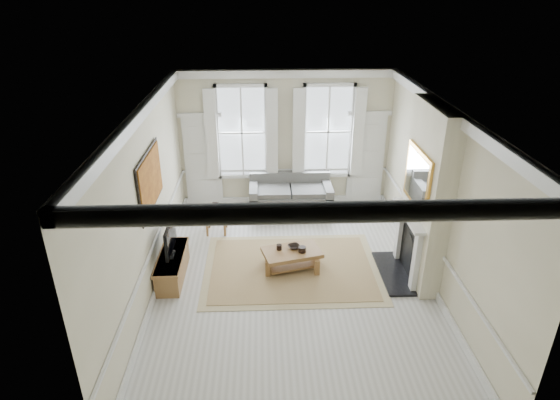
{
  "coord_description": "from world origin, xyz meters",
  "views": [
    {
      "loc": [
        -0.55,
        -7.44,
        5.3
      ],
      "look_at": [
        -0.22,
        1.07,
        1.25
      ],
      "focal_mm": 30.0,
      "sensor_mm": 36.0,
      "label": 1
    }
  ],
  "objects_px": {
    "sofa": "(290,196)",
    "tv_stand": "(172,266)",
    "coffee_table": "(292,254)",
    "side_table": "(216,213)"
  },
  "relations": [
    {
      "from": "sofa",
      "to": "tv_stand",
      "type": "height_order",
      "value": "sofa"
    },
    {
      "from": "sofa",
      "to": "coffee_table",
      "type": "height_order",
      "value": "sofa"
    },
    {
      "from": "tv_stand",
      "to": "side_table",
      "type": "bearing_deg",
      "value": 68.59
    },
    {
      "from": "side_table",
      "to": "coffee_table",
      "type": "distance_m",
      "value": 2.28
    },
    {
      "from": "sofa",
      "to": "tv_stand",
      "type": "relative_size",
      "value": 1.47
    },
    {
      "from": "sofa",
      "to": "side_table",
      "type": "xyz_separation_m",
      "value": [
        -1.76,
        -1.05,
        0.1
      ]
    },
    {
      "from": "side_table",
      "to": "tv_stand",
      "type": "bearing_deg",
      "value": -111.41
    },
    {
      "from": "sofa",
      "to": "side_table",
      "type": "relative_size",
      "value": 3.47
    },
    {
      "from": "side_table",
      "to": "coffee_table",
      "type": "bearing_deg",
      "value": -44.35
    },
    {
      "from": "sofa",
      "to": "coffee_table",
      "type": "xyz_separation_m",
      "value": [
        -0.13,
        -2.64,
        -0.03
      ]
    }
  ]
}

